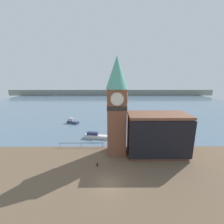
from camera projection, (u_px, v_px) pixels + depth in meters
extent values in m
plane|color=brown|center=(109.00, 184.00, 23.81)|extent=(160.00, 160.00, 0.00)
cube|color=slate|center=(111.00, 103.00, 94.87)|extent=(160.00, 120.00, 0.00)
cube|color=gray|center=(111.00, 93.00, 133.18)|extent=(180.00, 3.00, 5.00)
cube|color=#232328|center=(81.00, 143.00, 36.01)|extent=(10.84, 0.08, 0.08)
cylinder|color=#232328|center=(60.00, 145.00, 36.10)|extent=(0.07, 0.07, 1.05)
cylinder|color=#232328|center=(81.00, 145.00, 36.13)|extent=(0.07, 0.07, 1.05)
cylinder|color=#232328|center=(103.00, 145.00, 36.16)|extent=(0.07, 0.07, 1.05)
cube|color=brown|center=(117.00, 122.00, 32.24)|extent=(3.94, 3.94, 14.20)
cube|color=#2D2823|center=(117.00, 107.00, 31.46)|extent=(4.06, 4.06, 0.90)
cylinder|color=tan|center=(117.00, 99.00, 29.04)|extent=(2.69, 0.12, 2.69)
cylinder|color=silver|center=(117.00, 99.00, 28.96)|extent=(2.44, 0.12, 2.44)
cylinder|color=tan|center=(127.00, 98.00, 31.02)|extent=(0.12, 2.69, 2.69)
cylinder|color=silver|center=(127.00, 98.00, 31.02)|extent=(0.12, 2.44, 2.44)
cone|color=#51A88E|center=(117.00, 72.00, 29.82)|extent=(4.53, 4.53, 6.53)
cube|color=brown|center=(157.00, 135.00, 32.33)|extent=(12.24, 6.09, 8.58)
cube|color=brown|center=(158.00, 115.00, 31.27)|extent=(12.64, 6.49, 0.50)
cube|color=black|center=(162.00, 141.00, 29.18)|extent=(12.74, 0.30, 7.89)
cube|color=silver|center=(97.00, 137.00, 41.42)|extent=(7.06, 2.63, 0.86)
cube|color=navy|center=(93.00, 133.00, 41.43)|extent=(3.17, 1.52, 0.84)
cube|color=#333856|center=(73.00, 122.00, 54.57)|extent=(4.73, 3.50, 0.76)
cube|color=#B2B2B2|center=(71.00, 119.00, 54.73)|extent=(2.27, 1.90, 1.06)
cylinder|color=black|center=(97.00, 165.00, 28.54)|extent=(0.31, 0.31, 0.51)
sphere|color=black|center=(97.00, 164.00, 28.48)|extent=(0.32, 0.32, 0.32)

